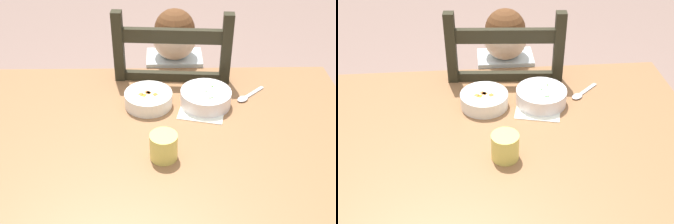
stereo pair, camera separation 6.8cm
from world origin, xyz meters
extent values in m
cube|color=#8D613D|center=(0.00, 0.00, 0.75)|extent=(1.29, 0.82, 0.04)
cylinder|color=#8D613D|center=(-0.57, 0.34, 0.37)|extent=(0.07, 0.07, 0.73)
cylinder|color=#8D613D|center=(0.57, 0.34, 0.37)|extent=(0.07, 0.07, 0.73)
cube|color=black|center=(0.06, 0.51, 0.46)|extent=(0.45, 0.45, 0.02)
cube|color=black|center=(0.27, 0.69, 0.22)|extent=(0.04, 0.04, 0.45)
cube|color=black|center=(-0.11, 0.71, 0.22)|extent=(0.04, 0.04, 0.45)
cube|color=black|center=(0.24, 0.31, 0.22)|extent=(0.04, 0.04, 0.45)
cube|color=black|center=(-0.14, 0.33, 0.22)|extent=(0.04, 0.04, 0.45)
cube|color=black|center=(0.24, 0.31, 0.75)|extent=(0.04, 0.04, 0.57)
cube|color=black|center=(-0.14, 0.33, 0.75)|extent=(0.04, 0.04, 0.57)
cube|color=black|center=(0.05, 0.32, 0.95)|extent=(0.36, 0.05, 0.05)
cube|color=black|center=(0.05, 0.32, 0.78)|extent=(0.36, 0.05, 0.05)
cube|color=silver|center=(0.06, 0.48, 0.63)|extent=(0.22, 0.14, 0.32)
sphere|color=beige|center=(0.06, 0.48, 0.87)|extent=(0.17, 0.17, 0.17)
sphere|color=#58331B|center=(0.06, 0.48, 0.90)|extent=(0.16, 0.16, 0.16)
cylinder|color=#3F4C72|center=(0.01, 0.36, 0.23)|extent=(0.07, 0.07, 0.47)
cylinder|color=#3F4C72|center=(0.12, 0.36, 0.23)|extent=(0.07, 0.07, 0.47)
cylinder|color=silver|center=(-0.07, 0.38, 0.71)|extent=(0.06, 0.24, 0.13)
cylinder|color=silver|center=(0.19, 0.38, 0.71)|extent=(0.06, 0.24, 0.13)
cylinder|color=white|center=(0.16, 0.16, 0.80)|extent=(0.17, 0.17, 0.05)
cylinder|color=white|center=(0.16, 0.16, 0.78)|extent=(0.08, 0.08, 0.01)
cylinder|color=#4F9A3C|center=(0.16, 0.16, 0.81)|extent=(0.14, 0.14, 0.03)
sphere|color=#559048|center=(0.18, 0.12, 0.82)|extent=(0.01, 0.01, 0.01)
sphere|color=green|center=(0.18, 0.19, 0.82)|extent=(0.01, 0.01, 0.01)
sphere|color=#508E47|center=(0.17, 0.12, 0.82)|extent=(0.01, 0.01, 0.01)
sphere|color=green|center=(0.16, 0.16, 0.82)|extent=(0.01, 0.01, 0.01)
cylinder|color=white|center=(-0.03, 0.16, 0.80)|extent=(0.16, 0.16, 0.05)
cylinder|color=white|center=(-0.03, 0.16, 0.78)|extent=(0.07, 0.07, 0.01)
cylinder|color=orange|center=(-0.03, 0.16, 0.80)|extent=(0.13, 0.13, 0.03)
cube|color=orange|center=(-0.03, 0.16, 0.82)|extent=(0.02, 0.02, 0.01)
cube|color=orange|center=(-0.01, 0.15, 0.82)|extent=(0.02, 0.02, 0.01)
cube|color=orange|center=(-0.04, 0.17, 0.82)|extent=(0.02, 0.02, 0.01)
cube|color=orange|center=(-0.05, 0.15, 0.82)|extent=(0.02, 0.02, 0.01)
cube|color=orange|center=(-0.06, 0.15, 0.82)|extent=(0.02, 0.02, 0.01)
cube|color=orange|center=(-0.03, 0.16, 0.82)|extent=(0.02, 0.02, 0.01)
cube|color=silver|center=(0.34, 0.23, 0.78)|extent=(0.08, 0.07, 0.00)
ellipsoid|color=silver|center=(0.29, 0.18, 0.78)|extent=(0.05, 0.05, 0.01)
cylinder|color=#DED160|center=(0.02, -0.10, 0.81)|extent=(0.08, 0.08, 0.08)
cube|color=white|center=(0.15, 0.13, 0.77)|extent=(0.17, 0.16, 0.00)
camera|label=1|loc=(0.02, -1.00, 1.57)|focal=44.44mm
camera|label=2|loc=(-0.05, -0.99, 1.57)|focal=44.44mm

